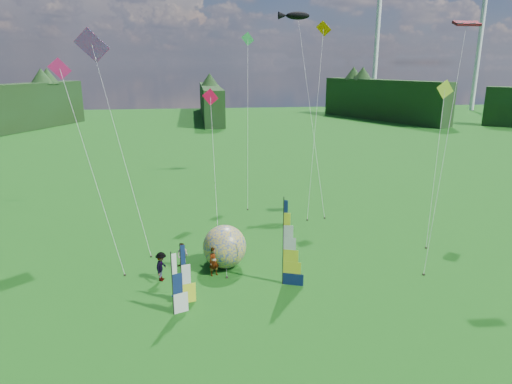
{
  "coord_description": "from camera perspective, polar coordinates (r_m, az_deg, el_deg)",
  "views": [
    {
      "loc": [
        -4.27,
        -19.59,
        12.27
      ],
      "look_at": [
        -1.0,
        4.0,
        5.5
      ],
      "focal_mm": 32.0,
      "sensor_mm": 36.0,
      "label": 1
    }
  ],
  "objects": [
    {
      "name": "turbine_right",
      "position": [
        131.23,
        14.78,
        16.56
      ],
      "size": [
        8.0,
        1.2,
        30.0
      ],
      "primitive_type": null,
      "color": "silver",
      "rests_on": "ground"
    },
    {
      "name": "side_banner_far",
      "position": [
        23.43,
        -10.41,
        -11.35
      ],
      "size": [
        0.95,
        0.44,
        3.31
      ],
      "primitive_type": null,
      "rotation": [
        0.0,
        0.0,
        0.36
      ],
      "color": "white",
      "rests_on": "ground"
    },
    {
      "name": "turbine_left",
      "position": [
        136.59,
        26.06,
        15.47
      ],
      "size": [
        8.0,
        1.2,
        30.0
      ],
      "primitive_type": null,
      "color": "silver",
      "rests_on": "ground"
    },
    {
      "name": "ground",
      "position": [
        23.51,
        3.9,
        -15.64
      ],
      "size": [
        220.0,
        220.0,
        0.0
      ],
      "primitive_type": "plane",
      "color": "#1E5313",
      "rests_on": "ground"
    },
    {
      "name": "kite_whale",
      "position": [
        41.46,
        6.81,
        11.29
      ],
      "size": [
        5.39,
        14.9,
        18.09
      ],
      "primitive_type": null,
      "rotation": [
        0.0,
        0.0,
        0.17
      ],
      "color": "black",
      "rests_on": "ground"
    },
    {
      "name": "small_kite_pink",
      "position": [
        30.0,
        -20.02,
        3.89
      ],
      "size": [
        9.31,
        10.38,
        13.08
      ],
      "primitive_type": null,
      "rotation": [
        0.0,
        0.0,
        0.43
      ],
      "color": "#CD1A64",
      "rests_on": "ground"
    },
    {
      "name": "bol_inflatable",
      "position": [
        28.38,
        -3.95,
        -6.82
      ],
      "size": [
        3.18,
        3.18,
        2.69
      ],
      "primitive_type": "sphere",
      "rotation": [
        0.0,
        0.0,
        0.21
      ],
      "color": "#163596",
      "rests_on": "ground"
    },
    {
      "name": "small_kite_orange",
      "position": [
        39.0,
        7.51,
        9.63
      ],
      "size": [
        7.6,
        10.36,
        16.25
      ],
      "primitive_type": null,
      "rotation": [
        0.0,
        0.0,
        -0.31
      ],
      "color": "#FC8F00",
      "rests_on": "ground"
    },
    {
      "name": "spectator_d",
      "position": [
        29.57,
        -5.72,
        -6.93
      ],
      "size": [
        1.05,
        0.54,
        1.71
      ],
      "primitive_type": "imported",
      "rotation": [
        0.0,
        0.0,
        3.0
      ],
      "color": "#66594C",
      "rests_on": "ground"
    },
    {
      "name": "camp_chair",
      "position": [
        25.12,
        -9.75,
        -12.41
      ],
      "size": [
        0.7,
        0.7,
        0.93
      ],
      "primitive_type": null,
      "rotation": [
        0.0,
        0.0,
        -0.4
      ],
      "color": "#021257",
      "rests_on": "ground"
    },
    {
      "name": "feather_banner_main",
      "position": [
        25.73,
        3.41,
        -6.41
      ],
      "size": [
        1.31,
        0.57,
        5.06
      ],
      "primitive_type": null,
      "rotation": [
        0.0,
        0.0,
        -0.36
      ],
      "color": "navy",
      "rests_on": "ground"
    },
    {
      "name": "spectator_b",
      "position": [
        28.8,
        -9.17,
        -7.84
      ],
      "size": [
        0.86,
        0.7,
        1.58
      ],
      "primitive_type": "imported",
      "rotation": [
        0.0,
        0.0,
        -0.49
      ],
      "color": "#66594C",
      "rests_on": "ground"
    },
    {
      "name": "small_kite_red",
      "position": [
        35.71,
        -5.29,
        4.65
      ],
      "size": [
        6.81,
        10.95,
        10.73
      ],
      "primitive_type": null,
      "rotation": [
        0.0,
        0.0,
        0.43
      ],
      "color": "red",
      "rests_on": "ground"
    },
    {
      "name": "small_kite_green",
      "position": [
        42.51,
        -1.04,
        9.83
      ],
      "size": [
        6.65,
        12.17,
        15.61
      ],
      "primitive_type": null,
      "rotation": [
        0.0,
        0.0,
        0.29
      ],
      "color": "green",
      "rests_on": "ground"
    },
    {
      "name": "side_banner_left",
      "position": [
        24.33,
        -9.32,
        -10.21
      ],
      "size": [
        0.93,
        0.3,
        3.32
      ],
      "primitive_type": null,
      "rotation": [
        0.0,
        0.0,
        0.22
      ],
      "color": "yellow",
      "rests_on": "ground"
    },
    {
      "name": "kite_rainbow_delta",
      "position": [
        32.92,
        -16.79,
        7.36
      ],
      "size": [
        8.45,
        12.25,
        15.57
      ],
      "primitive_type": null,
      "rotation": [
        0.0,
        0.0,
        -0.02
      ],
      "color": "#F70923",
      "rests_on": "ground"
    },
    {
      "name": "spectator_c",
      "position": [
        27.37,
        -11.75,
        -9.1
      ],
      "size": [
        0.73,
        1.2,
        1.74
      ],
      "primitive_type": "imported",
      "rotation": [
        0.0,
        0.0,
        1.28
      ],
      "color": "#66594C",
      "rests_on": "ground"
    },
    {
      "name": "small_kite_yellow",
      "position": [
        35.6,
        21.69,
        4.24
      ],
      "size": [
        7.7,
        9.88,
        11.56
      ],
      "primitive_type": null,
      "rotation": [
        0.0,
        0.0,
        0.15
      ],
      "color": "#F3FF3C",
      "rests_on": "ground"
    },
    {
      "name": "kite_parafoil",
      "position": [
        30.94,
        22.83,
        7.1
      ],
      "size": [
        9.73,
        10.93,
        16.43
      ],
      "primitive_type": null,
      "rotation": [
        0.0,
        0.0,
        -0.2
      ],
      "color": "#B21729",
      "rests_on": "ground"
    },
    {
      "name": "spectator_a",
      "position": [
        27.51,
        -5.26,
        -8.66
      ],
      "size": [
        0.76,
        0.64,
        1.76
      ],
      "primitive_type": "imported",
      "rotation": [
        0.0,
        0.0,
        0.4
      ],
      "color": "#66594C",
      "rests_on": "ground"
    },
    {
      "name": "treeline_ring",
      "position": [
        21.69,
        4.1,
        -6.59
      ],
      "size": [
        210.0,
        210.0,
        8.0
      ],
      "primitive_type": null,
      "color": "#1C401D",
      "rests_on": "ground"
    }
  ]
}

